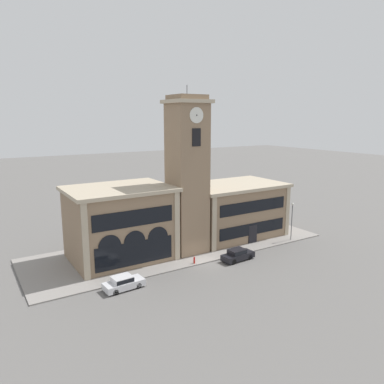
{
  "coord_description": "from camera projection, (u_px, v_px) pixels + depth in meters",
  "views": [
    {
      "loc": [
        -25.06,
        -36.49,
        17.89
      ],
      "look_at": [
        -0.62,
        2.71,
        8.7
      ],
      "focal_mm": 35.0,
      "sensor_mm": 36.0,
      "label": 1
    }
  ],
  "objects": [
    {
      "name": "fire_hydrant",
      "position": [
        194.0,
        260.0,
        46.31
      ],
      "size": [
        0.22,
        0.22,
        0.87
      ],
      "color": "red",
      "rests_on": "sidewalk_kerb"
    },
    {
      "name": "parked_car_near",
      "position": [
        123.0,
        282.0,
        39.61
      ],
      "size": [
        4.4,
        2.13,
        1.46
      ],
      "rotation": [
        0.0,
        0.0,
        0.06
      ],
      "color": "silver",
      "rests_on": "ground_plane"
    },
    {
      "name": "clock_tower",
      "position": [
        187.0,
        176.0,
        48.9
      ],
      "size": [
        5.07,
        5.07,
        21.91
      ],
      "color": "#897056",
      "rests_on": "ground_plane"
    },
    {
      "name": "street_lamp",
      "position": [
        292.0,
        216.0,
        54.73
      ],
      "size": [
        0.36,
        0.36,
        5.58
      ],
      "color": "#4C4C51",
      "rests_on": "sidewalk_kerb"
    },
    {
      "name": "parked_car_mid",
      "position": [
        238.0,
        254.0,
        47.62
      ],
      "size": [
        4.53,
        1.99,
        1.5
      ],
      "rotation": [
        0.0,
        0.0,
        0.06
      ],
      "color": "black",
      "rests_on": "ground_plane"
    },
    {
      "name": "sidewalk_kerb",
      "position": [
        180.0,
        247.0,
        52.63
      ],
      "size": [
        41.68,
        13.91,
        0.15
      ],
      "color": "gray",
      "rests_on": "ground_plane"
    },
    {
      "name": "town_hall_left_wing",
      "position": [
        120.0,
        223.0,
        47.54
      ],
      "size": [
        12.9,
        9.9,
        9.38
      ],
      "color": "#897056",
      "rests_on": "ground_plane"
    },
    {
      "name": "ground_plane",
      "position": [
        208.0,
        263.0,
        46.86
      ],
      "size": [
        300.0,
        300.0,
        0.0
      ],
      "primitive_type": "plane",
      "color": "#605E5B"
    },
    {
      "name": "town_hall_right_wing",
      "position": [
        233.0,
        210.0,
        57.14
      ],
      "size": [
        15.05,
        9.9,
        8.11
      ],
      "color": "#897056",
      "rests_on": "ground_plane"
    }
  ]
}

